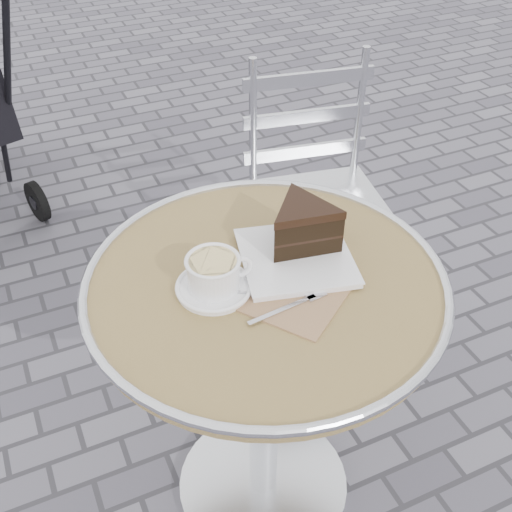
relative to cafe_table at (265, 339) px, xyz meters
name	(u,v)px	position (x,y,z in m)	size (l,w,h in m)	color
ground	(263,486)	(0.00, 0.00, -0.57)	(80.00, 80.00, 0.00)	slate
cafe_table	(265,339)	(0.00, 0.00, 0.00)	(0.72, 0.72, 0.74)	silver
cappuccino_set	(215,276)	(-0.10, 0.02, 0.20)	(0.15, 0.14, 0.07)	white
cake_plate_set	(301,234)	(0.10, 0.04, 0.22)	(0.33, 0.36, 0.12)	#9B7155
bistro_chair	(312,168)	(0.44, 0.60, -0.03)	(0.45, 0.45, 0.87)	silver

